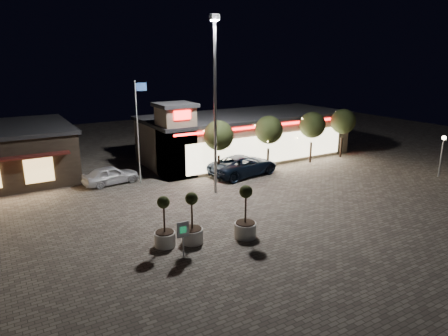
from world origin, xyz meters
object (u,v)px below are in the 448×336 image
planter_left (165,231)px  valet_sign (183,233)px  pickup_truck (244,165)px  white_sedan (111,175)px  planter_mid (192,227)px

planter_left → valet_sign: planter_left is taller
pickup_truck → white_sedan: bearing=64.9°
pickup_truck → valet_sign: bearing=127.2°
white_sedan → planter_left: size_ratio=1.54×
planter_left → valet_sign: bearing=-79.1°
pickup_truck → valet_sign: valet_sign is taller
white_sedan → valet_sign: (-0.15, -13.66, 0.59)m
planter_left → white_sedan: bearing=87.8°
planter_left → pickup_truck: bearing=39.1°
pickup_truck → planter_left: (-10.79, -8.79, -0.00)m
white_sedan → planter_left: planter_left is taller
white_sedan → pickup_truck: bearing=-114.3°
pickup_truck → planter_mid: bearing=126.8°
planter_left → planter_mid: size_ratio=0.97×
white_sedan → planter_mid: bearing=177.6°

